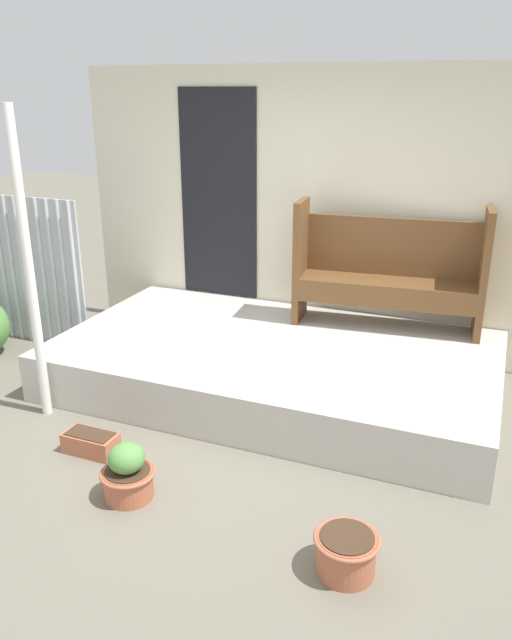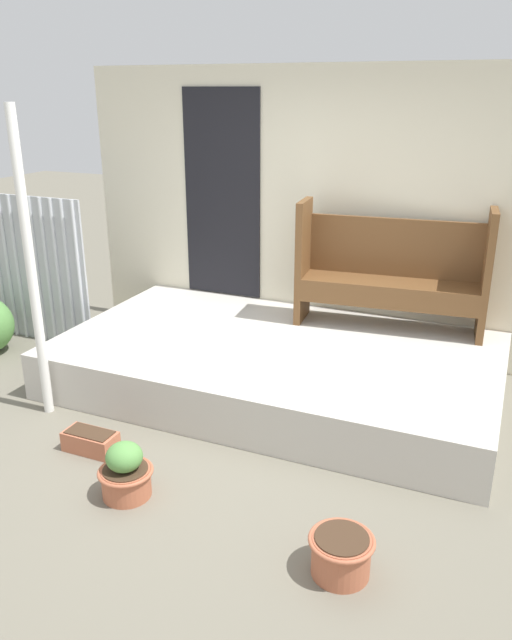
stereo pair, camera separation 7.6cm
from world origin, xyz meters
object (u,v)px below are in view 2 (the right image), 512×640
(bench, at_px, (391,268))
(flower_pot_left, at_px, (126,473))
(support_post, at_px, (31,270))
(flower_pot_middle, at_px, (341,553))
(planter_box_rect, at_px, (91,441))

(bench, xyz_separation_m, flower_pot_left, (-1.06, -2.55, -0.78))
(support_post, bearing_deg, flower_pot_middle, -17.01)
(flower_pot_middle, xyz_separation_m, planter_box_rect, (-1.94, 0.45, -0.05))
(support_post, relative_size, flower_pot_middle, 6.57)
(flower_pot_middle, relative_size, planter_box_rect, 0.93)
(flower_pot_middle, bearing_deg, flower_pot_left, 175.01)
(support_post, relative_size, bench, 1.40)
(flower_pot_left, relative_size, flower_pot_middle, 1.05)
(bench, height_order, flower_pot_left, bench)
(support_post, relative_size, planter_box_rect, 6.10)
(bench, xyz_separation_m, planter_box_rect, (-1.58, -2.22, -0.86))
(flower_pot_left, height_order, flower_pot_middle, flower_pot_left)
(bench, distance_m, flower_pot_middle, 2.82)
(bench, bearing_deg, flower_pot_middle, -88.21)
(support_post, height_order, bench, support_post)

